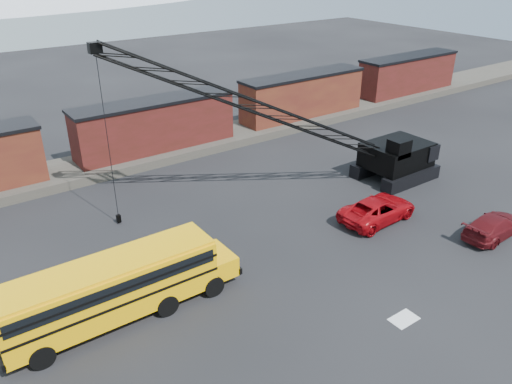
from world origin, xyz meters
The scene contains 10 objects.
ground centered at (0.00, 0.00, 0.00)m, with size 160.00×160.00×0.00m, color black.
gravel_berm centered at (0.00, 22.00, 0.35)m, with size 120.00×5.00×0.70m, color #4A443D.
boxcar_mid centered at (0.00, 22.00, 2.76)m, with size 13.70×3.10×4.17m.
boxcar_east_near centered at (16.00, 22.00, 2.76)m, with size 13.70×3.10×4.17m.
boxcar_east_far centered at (32.00, 22.00, 2.76)m, with size 13.70×3.10×4.17m.
snow_patch centered at (0.50, -4.00, 0.01)m, with size 1.40×0.90×0.02m, color silver.
school_bus centered at (-10.42, 4.03, 1.79)m, with size 11.65×2.65×3.19m.
red_pickup centered at (6.76, 3.44, 0.78)m, with size 2.58×5.61×1.56m, color #9A070D.
maroon_suv centered at (11.06, -2.06, 0.71)m, with size 1.99×4.90×1.42m, color #500E12.
crawler_crane centered at (2.30, 10.08, 6.61)m, with size 23.32×8.05×11.57m.
Camera 1 is at (-16.15, -15.16, 16.03)m, focal length 35.00 mm.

